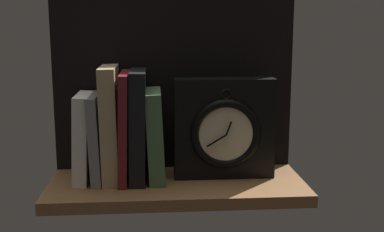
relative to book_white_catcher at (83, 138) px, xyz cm
name	(u,v)px	position (x,y,z in cm)	size (l,w,h in cm)	color
ground_plane	(177,186)	(20.11, -2.66, -10.69)	(55.19, 23.45, 2.50)	brown
back_panel	(174,79)	(20.11, 8.46, 11.54)	(55.19, 1.20, 41.96)	black
book_white_catcher	(83,138)	(0.00, 0.00, 0.00)	(3.01, 12.44, 18.87)	silver
book_gray_chess	(97,137)	(2.87, 0.00, -0.04)	(2.12, 13.81, 18.79)	gray
book_tan_shortstories	(111,124)	(5.97, 0.00, 2.94)	(3.48, 13.84, 24.75)	tan
book_maroon_dawkins	(124,127)	(8.94, 0.00, 2.28)	(1.87, 15.72, 23.44)	maroon
book_black_skeptic	(138,125)	(11.85, 0.00, 2.52)	(3.36, 14.94, 23.91)	black
book_green_romantic	(155,135)	(15.54, 0.00, 0.31)	(3.41, 13.86, 19.49)	#476B44
framed_clock	(224,129)	(30.74, -0.31, 1.44)	(21.99, 6.98, 21.99)	black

